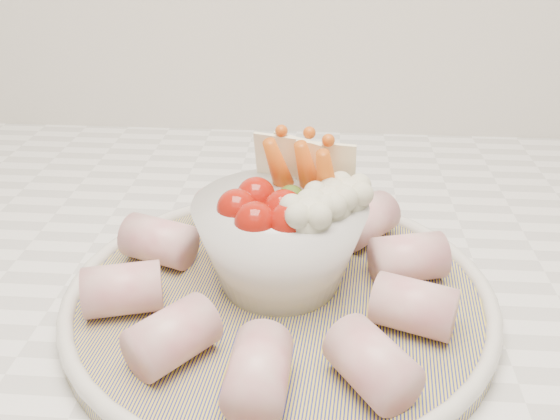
{
  "coord_description": "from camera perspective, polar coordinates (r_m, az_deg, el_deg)",
  "views": [
    {
      "loc": [
        -0.08,
        0.98,
        1.21
      ],
      "look_at": [
        -0.11,
        1.38,
        1.0
      ],
      "focal_mm": 40.0,
      "sensor_mm": 36.0,
      "label": 1
    }
  ],
  "objects": [
    {
      "name": "serving_platter",
      "position": [
        0.48,
        -0.02,
        -7.94
      ],
      "size": [
        0.35,
        0.35,
        0.02
      ],
      "color": "navy",
      "rests_on": "kitchen_counter"
    },
    {
      "name": "veggie_bowl",
      "position": [
        0.47,
        0.33,
        -2.24
      ],
      "size": [
        0.13,
        0.13,
        0.11
      ],
      "color": "silver",
      "rests_on": "serving_platter"
    },
    {
      "name": "cured_meat_rolls",
      "position": [
        0.47,
        -0.11,
        -5.68
      ],
      "size": [
        0.27,
        0.28,
        0.04
      ],
      "color": "#C35966",
      "rests_on": "serving_platter"
    }
  ]
}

